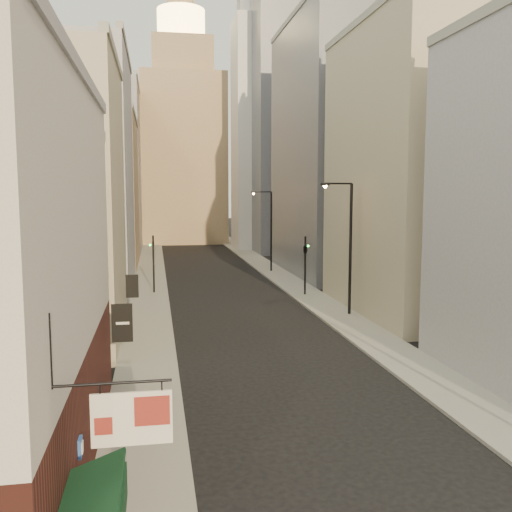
{
  "coord_description": "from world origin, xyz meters",
  "views": [
    {
      "loc": [
        -5.97,
        -8.17,
        8.64
      ],
      "look_at": [
        -1.11,
        19.21,
        5.51
      ],
      "focal_mm": 40.0,
      "sensor_mm": 36.0,
      "label": 1
    }
  ],
  "objects": [
    {
      "name": "sidewalk_left",
      "position": [
        -6.5,
        55.0,
        0.07
      ],
      "size": [
        3.0,
        140.0,
        0.15
      ],
      "primitive_type": "cube",
      "color": "#9B9A8C",
      "rests_on": "ground"
    },
    {
      "name": "sidewalk_right",
      "position": [
        6.5,
        55.0,
        0.07
      ],
      "size": [
        3.0,
        140.0,
        0.15
      ],
      "primitive_type": "cube",
      "color": "#9B9A8C",
      "rests_on": "ground"
    },
    {
      "name": "left_bldg_tan",
      "position": [
        -12.0,
        60.0,
        8.5
      ],
      "size": [
        8.0,
        18.0,
        17.0
      ],
      "primitive_type": "cube",
      "color": "#997E5C",
      "rests_on": "ground"
    },
    {
      "name": "right_bldg_beige",
      "position": [
        12.0,
        30.0,
        10.0
      ],
      "size": [
        8.0,
        16.0,
        20.0
      ],
      "primitive_type": "cube",
      "color": "tan",
      "rests_on": "ground"
    },
    {
      "name": "streetlamp_mid",
      "position": [
        7.08,
        29.25,
        5.29
      ],
      "size": [
        2.4,
        0.69,
        9.27
      ],
      "rotation": [
        0.0,
        0.0,
        0.21
      ],
      "color": "black",
      "rests_on": "ground"
    },
    {
      "name": "right_bldg_wingrid",
      "position": [
        12.0,
        50.0,
        13.0
      ],
      "size": [
        8.0,
        20.0,
        26.0
      ],
      "primitive_type": "cube",
      "color": "gray",
      "rests_on": "ground"
    },
    {
      "name": "streetlamp_far",
      "position": [
        6.1,
        51.74,
        4.97
      ],
      "size": [
        2.28,
        0.33,
        8.7
      ],
      "rotation": [
        0.0,
        0.0,
        -0.06
      ],
      "color": "black",
      "rests_on": "ground"
    },
    {
      "name": "highrise",
      "position": [
        18.0,
        78.0,
        25.66
      ],
      "size": [
        21.0,
        23.0,
        51.2
      ],
      "color": "gray",
      "rests_on": "ground"
    },
    {
      "name": "left_bldg_beige",
      "position": [
        -12.0,
        26.0,
        8.0
      ],
      "size": [
        8.0,
        12.0,
        16.0
      ],
      "primitive_type": "cube",
      "color": "tan",
      "rests_on": "ground"
    },
    {
      "name": "traffic_light_left",
      "position": [
        -6.17,
        40.42,
        3.53
      ],
      "size": [
        0.58,
        0.49,
        5.0
      ],
      "rotation": [
        0.0,
        0.0,
        2.88
      ],
      "color": "black",
      "rests_on": "ground"
    },
    {
      "name": "white_tower",
      "position": [
        10.0,
        78.0,
        18.61
      ],
      "size": [
        8.0,
        8.0,
        41.5
      ],
      "color": "silver",
      "rests_on": "ground"
    },
    {
      "name": "traffic_light_right",
      "position": [
        6.23,
        37.25,
        3.73
      ],
      "size": [
        0.65,
        0.65,
        5.0
      ],
      "rotation": [
        0.0,
        0.0,
        3.42
      ],
      "color": "black",
      "rests_on": "ground"
    },
    {
      "name": "clock_tower",
      "position": [
        -1.0,
        92.0,
        17.63
      ],
      "size": [
        14.0,
        14.0,
        44.9
      ],
      "color": "#997E5C",
      "rests_on": "ground"
    },
    {
      "name": "left_bldg_wingrid",
      "position": [
        -12.0,
        80.0,
        12.0
      ],
      "size": [
        8.0,
        20.0,
        24.0
      ],
      "primitive_type": "cube",
      "color": "gray",
      "rests_on": "ground"
    },
    {
      "name": "left_bldg_grey",
      "position": [
        -12.0,
        42.0,
        10.0
      ],
      "size": [
        8.0,
        16.0,
        20.0
      ],
      "primitive_type": "cube",
      "color": "#939298",
      "rests_on": "ground"
    }
  ]
}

